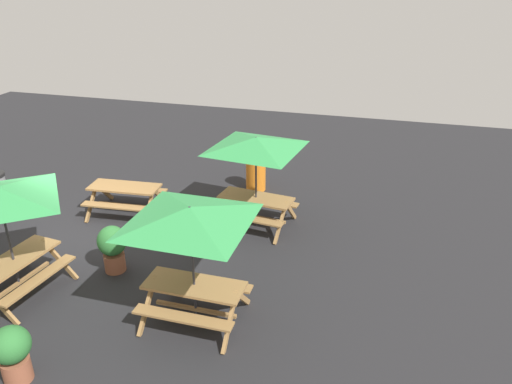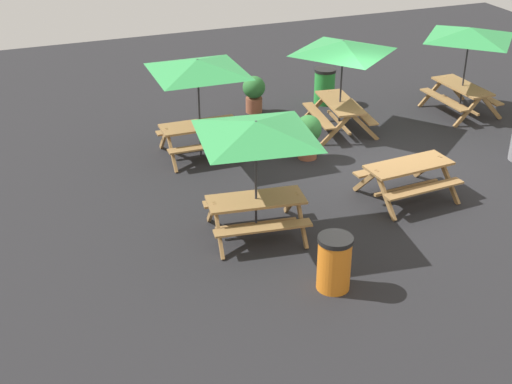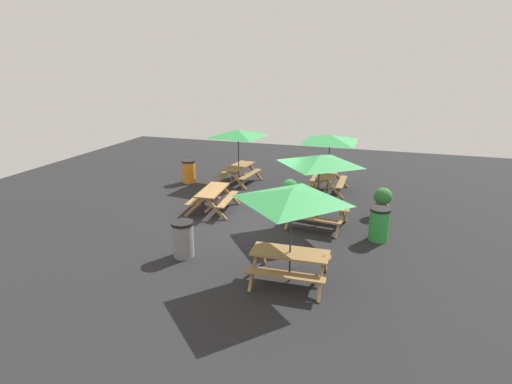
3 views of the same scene
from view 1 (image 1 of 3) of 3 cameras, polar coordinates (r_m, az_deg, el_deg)
The scene contains 8 objects.
ground_plane at distance 12.37m, azimuth -18.96°, elevation -5.58°, with size 24.70×24.70×0.00m, color #232326.
picnic_table_0 at distance 13.29m, azimuth -14.73°, elevation -0.14°, with size 1.90×1.65×0.81m.
picnic_table_1 at distance 11.70m, azimuth 0.00°, elevation 4.85°, with size 2.80×2.80×2.34m.
picnic_table_2 at distance 10.23m, azimuth -27.23°, elevation -1.04°, with size 2.22×2.22×2.34m.
picnic_table_3 at distance 8.43m, azimuth -7.51°, elevation -3.59°, with size 2.83×2.83×2.34m.
trash_bin_orange at distance 14.24m, azimuth -0.02°, elevation 2.12°, with size 0.59×0.59×0.98m.
potted_plant_0 at distance 10.87m, azimuth -16.07°, elevation -5.97°, with size 0.61×0.61×1.04m.
potted_plant_1 at distance 8.81m, azimuth -26.09°, elevation -16.06°, with size 0.60×0.60×0.99m.
Camera 1 is at (6.57, -8.63, 5.95)m, focal length 35.00 mm.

